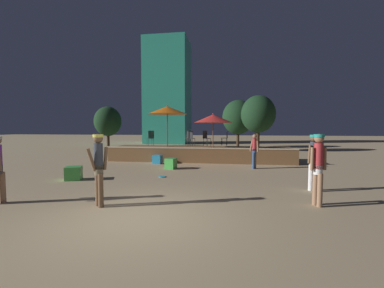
% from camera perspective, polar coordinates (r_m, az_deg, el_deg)
% --- Properties ---
extents(ground_plane, '(120.00, 120.00, 0.00)m').
position_cam_1_polar(ground_plane, '(5.88, -12.41, -15.90)').
color(ground_plane, tan).
extents(wooden_deck, '(10.57, 2.41, 0.88)m').
position_cam_1_polar(wooden_deck, '(15.24, 1.86, -2.20)').
color(wooden_deck, brown).
rests_on(wooden_deck, ground).
extents(patio_umbrella_0, '(2.24, 2.24, 3.25)m').
position_cam_1_polar(patio_umbrella_0, '(14.71, -5.50, 7.47)').
color(patio_umbrella_0, brown).
rests_on(patio_umbrella_0, ground).
extents(patio_umbrella_1, '(2.10, 2.10, 2.75)m').
position_cam_1_polar(patio_umbrella_1, '(13.95, 4.71, 5.64)').
color(patio_umbrella_1, brown).
rests_on(patio_umbrella_1, ground).
extents(cube_seat_0, '(0.72, 0.72, 0.50)m').
position_cam_1_polar(cube_seat_0, '(10.67, -24.81, -5.90)').
color(cube_seat_0, '#4CC651').
rests_on(cube_seat_0, ground).
extents(cube_seat_1, '(0.48, 0.48, 0.47)m').
position_cam_1_polar(cube_seat_1, '(14.09, -7.68, -3.39)').
color(cube_seat_1, '#2D9EDB').
rests_on(cube_seat_1, ground).
extents(cube_seat_2, '(0.55, 0.55, 0.50)m').
position_cam_1_polar(cube_seat_2, '(12.29, -4.73, -4.36)').
color(cube_seat_2, '#4CC651').
rests_on(cube_seat_2, ground).
extents(person_0, '(0.40, 0.47, 1.80)m').
position_cam_1_polar(person_0, '(6.75, -20.03, -4.47)').
color(person_0, brown).
rests_on(person_0, ground).
extents(person_2, '(0.44, 0.33, 1.75)m').
position_cam_1_polar(person_2, '(8.71, 25.37, -3.06)').
color(person_2, white).
rests_on(person_2, ground).
extents(person_3, '(0.44, 0.30, 1.81)m').
position_cam_1_polar(person_3, '(7.12, 26.26, -4.19)').
color(person_3, '#997051').
rests_on(person_3, ground).
extents(person_4, '(0.44, 0.29, 1.65)m').
position_cam_1_polar(person_4, '(12.57, 13.71, -1.37)').
color(person_4, '#2D4C7F').
rests_on(person_4, ground).
extents(bistro_chair_0, '(0.40, 0.40, 0.90)m').
position_cam_1_polar(bistro_chair_0, '(15.61, 7.52, 1.66)').
color(bistro_chair_0, '#2D3338').
rests_on(bistro_chair_0, wooden_deck).
extents(bistro_chair_1, '(0.48, 0.47, 0.90)m').
position_cam_1_polar(bistro_chair_1, '(15.05, 3.12, 1.62)').
color(bistro_chair_1, '#2D3338').
rests_on(bistro_chair_1, wooden_deck).
extents(bistro_chair_2, '(0.48, 0.48, 0.90)m').
position_cam_1_polar(bistro_chair_2, '(15.36, -9.17, 1.62)').
color(bistro_chair_2, '#1E4C47').
rests_on(bistro_chair_2, wooden_deck).
extents(bistro_chair_3, '(0.44, 0.44, 0.90)m').
position_cam_1_polar(bistro_chair_3, '(14.89, -0.32, 1.60)').
color(bistro_chair_3, '#2D3338').
rests_on(bistro_chair_3, wooden_deck).
extents(frisbee_disc, '(0.27, 0.27, 0.03)m').
position_cam_1_polar(frisbee_disc, '(10.32, -6.68, -7.22)').
color(frisbee_disc, '#33B2D8').
rests_on(frisbee_disc, ground).
extents(background_tree_0, '(3.07, 3.07, 4.66)m').
position_cam_1_polar(background_tree_0, '(25.66, 10.20, 5.86)').
color(background_tree_0, '#3D2B1C').
rests_on(background_tree_0, ground).
extents(background_tree_1, '(2.71, 2.71, 4.08)m').
position_cam_1_polar(background_tree_1, '(27.36, -18.20, 4.79)').
color(background_tree_1, '#3D2B1C').
rests_on(background_tree_1, ground).
extents(background_tree_2, '(2.81, 2.81, 4.62)m').
position_cam_1_polar(background_tree_2, '(21.97, 14.50, 6.42)').
color(background_tree_2, '#3D2B1C').
rests_on(background_tree_2, ground).
extents(distant_building, '(5.17, 4.77, 12.70)m').
position_cam_1_polar(distant_building, '(32.71, -5.36, 11.37)').
color(distant_building, teal).
rests_on(distant_building, ground).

